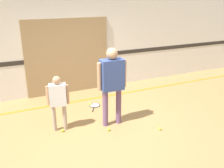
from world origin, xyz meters
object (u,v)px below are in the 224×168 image
(racket_spare_on_floor, at_px, (95,106))
(tennis_ball_near_instructor, at_px, (109,129))
(person_instructor, at_px, (112,79))
(tennis_ball_stray_right, at_px, (160,129))
(tennis_ball_by_spare_racket, at_px, (90,104))
(tennis_ball_stray_left, at_px, (63,130))
(person_student_left, at_px, (58,98))

(racket_spare_on_floor, bearing_deg, tennis_ball_near_instructor, 21.52)
(racket_spare_on_floor, bearing_deg, person_instructor, 30.05)
(tennis_ball_near_instructor, bearing_deg, tennis_ball_stray_right, -23.18)
(tennis_ball_by_spare_racket, height_order, tennis_ball_stray_left, same)
(racket_spare_on_floor, height_order, tennis_ball_stray_right, tennis_ball_stray_right)
(person_student_left, relative_size, racket_spare_on_floor, 2.32)
(tennis_ball_by_spare_racket, xyz_separation_m, tennis_ball_stray_right, (0.91, -1.83, 0.00))
(tennis_ball_near_instructor, distance_m, tennis_ball_by_spare_racket, 1.40)
(person_instructor, relative_size, racket_spare_on_floor, 3.31)
(person_student_left, height_order, tennis_ball_stray_right, person_student_left)
(tennis_ball_near_instructor, xyz_separation_m, tennis_ball_stray_left, (-0.90, 0.37, 0.00))
(person_instructor, relative_size, tennis_ball_stray_left, 26.04)
(tennis_ball_near_instructor, bearing_deg, person_student_left, 152.94)
(person_instructor, relative_size, person_student_left, 1.43)
(person_instructor, relative_size, tennis_ball_near_instructor, 26.04)
(person_student_left, distance_m, tennis_ball_stray_left, 0.72)
(person_student_left, xyz_separation_m, racket_spare_on_floor, (1.10, 0.83, -0.73))
(racket_spare_on_floor, bearing_deg, tennis_ball_stray_left, -19.69)
(person_student_left, height_order, racket_spare_on_floor, person_student_left)
(tennis_ball_by_spare_racket, bearing_deg, tennis_ball_stray_right, -63.61)
(person_student_left, bearing_deg, tennis_ball_stray_left, -64.23)
(racket_spare_on_floor, distance_m, tennis_ball_near_instructor, 1.31)
(tennis_ball_by_spare_racket, height_order, tennis_ball_stray_right, same)
(tennis_ball_by_spare_racket, bearing_deg, person_instructor, -85.28)
(person_instructor, height_order, tennis_ball_stray_right, person_instructor)
(person_student_left, bearing_deg, tennis_ball_stray_right, -12.51)
(tennis_ball_near_instructor, relative_size, tennis_ball_stray_left, 1.00)
(tennis_ball_near_instructor, bearing_deg, racket_spare_on_floor, 82.27)
(person_instructor, bearing_deg, person_student_left, 170.20)
(tennis_ball_near_instructor, xyz_separation_m, tennis_ball_by_spare_racket, (0.10, 1.40, 0.00))
(person_student_left, height_order, tennis_ball_near_instructor, person_student_left)
(person_student_left, bearing_deg, tennis_ball_by_spare_racket, 54.97)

